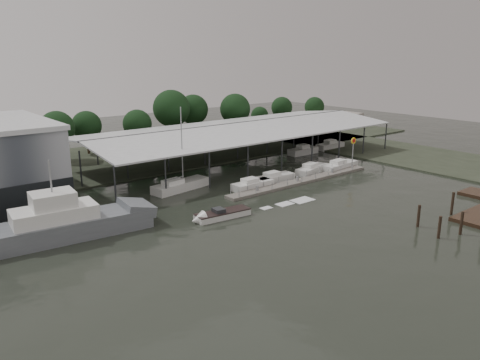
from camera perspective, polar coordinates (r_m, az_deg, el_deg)
ground at (r=54.59m, az=4.29°, el=-5.12°), size 200.00×200.00×0.00m
land_strip_far at (r=88.59m, az=-14.70°, el=2.46°), size 140.00×30.00×0.30m
land_strip_east at (r=95.00m, az=20.13°, el=2.86°), size 20.00×60.00×0.30m
covered_boat_shed at (r=84.45m, az=-0.29°, el=6.51°), size 58.24×24.00×6.96m
floating_dock at (r=71.40m, az=7.55°, el=-0.12°), size 28.00×2.00×1.40m
shell_fuel_sign at (r=79.53m, az=13.63°, el=3.92°), size 1.10×0.18×5.55m
distant_commercial_buildings at (r=126.01m, az=9.96°, el=7.22°), size 22.00×8.00×4.00m
grey_trawler at (r=52.89m, az=-20.30°, el=-4.93°), size 18.73×6.29×8.84m
white_sailboat at (r=67.26m, az=-7.33°, el=-0.68°), size 9.25×3.96×11.98m
speedboat_underway at (r=55.45m, az=-2.68°, el=-4.33°), size 18.54×3.96×2.00m
moored_cruiser_0 at (r=67.31m, az=1.50°, el=-0.58°), size 6.43×2.24×1.70m
moored_cruiser_1 at (r=71.00m, az=4.17°, el=0.23°), size 6.84×2.26×1.70m
moored_cruiser_2 at (r=77.24m, az=8.76°, el=1.33°), size 7.47×3.68×1.70m
moored_cruiser_3 at (r=80.49m, az=12.07°, el=1.73°), size 7.83×2.84×1.70m
mooring_pilings at (r=56.78m, az=25.03°, el=-4.68°), size 8.67×6.95×3.43m
horizon_tree_line at (r=102.34m, az=-5.96°, el=8.11°), size 72.71×12.48×11.58m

